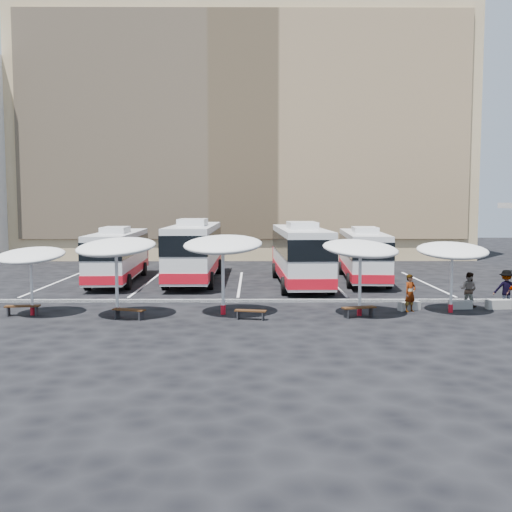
{
  "coord_description": "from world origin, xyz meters",
  "views": [
    {
      "loc": [
        0.8,
        -30.4,
        5.12
      ],
      "look_at": [
        1.0,
        3.0,
        2.2
      ],
      "focal_mm": 42.0,
      "sensor_mm": 36.0,
      "label": 1
    }
  ],
  "objects_px": {
    "bus_1": "(195,249)",
    "passenger_1": "(469,290)",
    "sunshade_3": "(360,249)",
    "conc_bench_2": "(498,304)",
    "sunshade_1": "(116,247)",
    "wood_bench_0": "(22,308)",
    "sunshade_4": "(452,251)",
    "wood_bench_2": "(251,312)",
    "sunshade_2": "(223,245)",
    "bus_2": "(300,253)",
    "sunshade_0": "(31,256)",
    "wood_bench_1": "(129,311)",
    "conc_bench_0": "(409,306)",
    "passenger_0": "(410,293)",
    "bus_3": "(363,253)",
    "bus_0": "(118,253)",
    "wood_bench_3": "(359,309)",
    "passenger_3": "(506,289)",
    "conc_bench_1": "(460,305)"
  },
  "relations": [
    {
      "from": "passenger_1",
      "to": "sunshade_4",
      "type": "bearing_deg",
      "value": 86.21
    },
    {
      "from": "sunshade_1",
      "to": "wood_bench_3",
      "type": "relative_size",
      "value": 2.79
    },
    {
      "from": "sunshade_2",
      "to": "wood_bench_2",
      "type": "height_order",
      "value": "sunshade_2"
    },
    {
      "from": "sunshade_0",
      "to": "conc_bench_0",
      "type": "xyz_separation_m",
      "value": [
        17.72,
        1.16,
        -2.54
      ]
    },
    {
      "from": "sunshade_3",
      "to": "wood_bench_1",
      "type": "height_order",
      "value": "sunshade_3"
    },
    {
      "from": "bus_0",
      "to": "conc_bench_1",
      "type": "height_order",
      "value": "bus_0"
    },
    {
      "from": "wood_bench_0",
      "to": "passenger_1",
      "type": "relative_size",
      "value": 0.91
    },
    {
      "from": "sunshade_4",
      "to": "bus_3",
      "type": "bearing_deg",
      "value": 99.7
    },
    {
      "from": "bus_0",
      "to": "sunshade_4",
      "type": "relative_size",
      "value": 3.38
    },
    {
      "from": "sunshade_0",
      "to": "sunshade_2",
      "type": "xyz_separation_m",
      "value": [
        8.79,
        0.13,
        0.49
      ]
    },
    {
      "from": "bus_1",
      "to": "sunshade_1",
      "type": "xyz_separation_m",
      "value": [
        -2.28,
        -12.96,
        1.05
      ]
    },
    {
      "from": "bus_1",
      "to": "sunshade_1",
      "type": "distance_m",
      "value": 13.2
    },
    {
      "from": "wood_bench_3",
      "to": "conc_bench_0",
      "type": "relative_size",
      "value": 1.48
    },
    {
      "from": "conc_bench_2",
      "to": "bus_3",
      "type": "bearing_deg",
      "value": 113.37
    },
    {
      "from": "bus_0",
      "to": "bus_3",
      "type": "distance_m",
      "value": 16.17
    },
    {
      "from": "bus_0",
      "to": "sunshade_4",
      "type": "distance_m",
      "value": 21.43
    },
    {
      "from": "conc_bench_0",
      "to": "passenger_3",
      "type": "relative_size",
      "value": 0.59
    },
    {
      "from": "sunshade_0",
      "to": "wood_bench_1",
      "type": "height_order",
      "value": "sunshade_0"
    },
    {
      "from": "sunshade_4",
      "to": "wood_bench_1",
      "type": "bearing_deg",
      "value": -173.88
    },
    {
      "from": "wood_bench_0",
      "to": "wood_bench_1",
      "type": "bearing_deg",
      "value": -10.08
    },
    {
      "from": "wood_bench_2",
      "to": "sunshade_2",
      "type": "bearing_deg",
      "value": 134.58
    },
    {
      "from": "wood_bench_0",
      "to": "wood_bench_3",
      "type": "bearing_deg",
      "value": -1.92
    },
    {
      "from": "passenger_0",
      "to": "passenger_3",
      "type": "xyz_separation_m",
      "value": [
        5.09,
        1.24,
        0.04
      ]
    },
    {
      "from": "sunshade_0",
      "to": "wood_bench_1",
      "type": "relative_size",
      "value": 2.36
    },
    {
      "from": "sunshade_2",
      "to": "sunshade_3",
      "type": "relative_size",
      "value": 0.94
    },
    {
      "from": "bus_2",
      "to": "bus_1",
      "type": "bearing_deg",
      "value": 159.63
    },
    {
      "from": "conc_bench_1",
      "to": "passenger_3",
      "type": "distance_m",
      "value": 2.59
    },
    {
      "from": "sunshade_4",
      "to": "wood_bench_0",
      "type": "distance_m",
      "value": 20.1
    },
    {
      "from": "bus_1",
      "to": "passenger_1",
      "type": "distance_m",
      "value": 18.01
    },
    {
      "from": "sunshade_1",
      "to": "wood_bench_0",
      "type": "bearing_deg",
      "value": 175.65
    },
    {
      "from": "sunshade_3",
      "to": "wood_bench_3",
      "type": "bearing_deg",
      "value": -102.71
    },
    {
      "from": "sunshade_3",
      "to": "passenger_0",
      "type": "relative_size",
      "value": 2.54
    },
    {
      "from": "sunshade_0",
      "to": "wood_bench_0",
      "type": "xyz_separation_m",
      "value": [
        -0.41,
        -0.12,
        -2.38
      ]
    },
    {
      "from": "sunshade_0",
      "to": "sunshade_1",
      "type": "bearing_deg",
      "value": -6.53
    },
    {
      "from": "bus_1",
      "to": "conc_bench_1",
      "type": "height_order",
      "value": "bus_1"
    },
    {
      "from": "conc_bench_1",
      "to": "sunshade_2",
      "type": "bearing_deg",
      "value": -173.27
    },
    {
      "from": "wood_bench_1",
      "to": "wood_bench_3",
      "type": "height_order",
      "value": "wood_bench_3"
    },
    {
      "from": "sunshade_3",
      "to": "conc_bench_2",
      "type": "xyz_separation_m",
      "value": [
        7.1,
        1.72,
        -2.84
      ]
    },
    {
      "from": "conc_bench_0",
      "to": "bus_1",
      "type": "bearing_deg",
      "value": 135.18
    },
    {
      "from": "sunshade_0",
      "to": "wood_bench_2",
      "type": "distance_m",
      "value": 10.42
    },
    {
      "from": "wood_bench_1",
      "to": "conc_bench_2",
      "type": "relative_size",
      "value": 1.3
    },
    {
      "from": "sunshade_2",
      "to": "conc_bench_0",
      "type": "relative_size",
      "value": 3.88
    },
    {
      "from": "sunshade_1",
      "to": "conc_bench_0",
      "type": "xyz_separation_m",
      "value": [
        13.7,
        1.62,
        -2.96
      ]
    },
    {
      "from": "wood_bench_2",
      "to": "passenger_1",
      "type": "distance_m",
      "value": 11.33
    },
    {
      "from": "wood_bench_3",
      "to": "passenger_3",
      "type": "height_order",
      "value": "passenger_3"
    },
    {
      "from": "bus_1",
      "to": "sunshade_2",
      "type": "relative_size",
      "value": 3.06
    },
    {
      "from": "sunshade_0",
      "to": "sunshade_2",
      "type": "distance_m",
      "value": 8.81
    },
    {
      "from": "bus_1",
      "to": "sunshade_3",
      "type": "bearing_deg",
      "value": -55.17
    },
    {
      "from": "wood_bench_2",
      "to": "conc_bench_2",
      "type": "distance_m",
      "value": 12.4
    },
    {
      "from": "conc_bench_0",
      "to": "passenger_0",
      "type": "distance_m",
      "value": 0.79
    }
  ]
}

